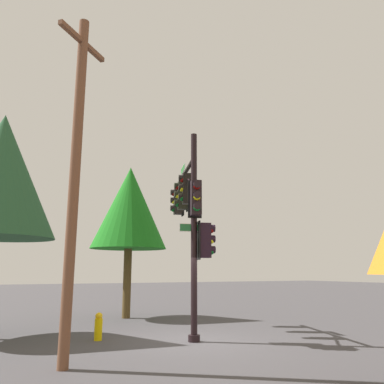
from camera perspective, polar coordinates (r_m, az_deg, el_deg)
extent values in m
plane|color=#3F3C3F|center=(12.50, 0.31, -21.21)|extent=(120.00, 120.00, 0.00)
cylinder|color=black|center=(12.38, 0.29, -5.99)|extent=(0.20, 0.20, 6.59)
cylinder|color=black|center=(12.48, 0.31, -20.76)|extent=(0.36, 0.36, 0.20)
cylinder|color=black|center=(15.05, -1.20, 2.49)|extent=(4.44, 1.47, 0.14)
cylinder|color=black|center=(13.72, -0.45, 1.74)|extent=(2.04, 0.69, 1.07)
cube|color=black|center=(13.93, -0.63, 0.47)|extent=(0.42, 0.45, 1.10)
cube|color=black|center=(13.95, 0.18, 0.45)|extent=(0.43, 0.18, 1.22)
sphere|color=maroon|center=(13.99, -1.44, 1.86)|extent=(0.22, 0.22, 0.22)
cylinder|color=black|center=(13.99, -1.69, 2.06)|extent=(0.26, 0.21, 0.23)
sphere|color=#FFFC14|center=(13.91, -1.45, 0.50)|extent=(0.22, 0.22, 0.22)
cylinder|color=black|center=(13.92, -1.70, 0.70)|extent=(0.26, 0.21, 0.23)
sphere|color=#0B621E|center=(13.84, -1.46, -0.88)|extent=(0.22, 0.22, 0.22)
cylinder|color=black|center=(13.85, -1.70, -0.67)|extent=(0.26, 0.21, 0.23)
cube|color=black|center=(15.20, -1.40, -0.55)|extent=(0.40, 0.43, 1.10)
cube|color=black|center=(15.24, -0.66, -0.58)|extent=(0.44, 0.15, 1.22)
sphere|color=maroon|center=(15.24, -2.13, 0.73)|extent=(0.22, 0.22, 0.22)
cylinder|color=black|center=(15.24, -2.35, 0.93)|extent=(0.26, 0.19, 0.23)
sphere|color=#FFFC14|center=(15.17, -2.14, -0.52)|extent=(0.22, 0.22, 0.22)
cylinder|color=black|center=(15.17, -2.36, -0.33)|extent=(0.26, 0.19, 0.23)
sphere|color=#0B621E|center=(15.11, -2.15, -1.79)|extent=(0.22, 0.22, 0.22)
cylinder|color=black|center=(15.11, -2.37, -1.59)|extent=(0.26, 0.19, 0.23)
cube|color=black|center=(16.48, -2.04, -1.42)|extent=(0.40, 0.43, 1.10)
cube|color=black|center=(16.52, -1.36, -1.44)|extent=(0.44, 0.15, 1.22)
sphere|color=maroon|center=(16.51, -2.72, -0.23)|extent=(0.22, 0.22, 0.22)
cylinder|color=black|center=(16.51, -2.92, -0.05)|extent=(0.26, 0.19, 0.23)
sphere|color=#FFFC14|center=(16.45, -2.73, -1.39)|extent=(0.22, 0.22, 0.22)
cylinder|color=black|center=(16.45, -2.93, -1.21)|extent=(0.26, 0.19, 0.23)
sphere|color=#0B621E|center=(16.39, -2.74, -2.56)|extent=(0.22, 0.22, 0.22)
cylinder|color=black|center=(16.39, -2.94, -2.38)|extent=(0.26, 0.19, 0.23)
cube|color=black|center=(12.19, 0.57, -0.89)|extent=(0.44, 0.41, 1.10)
cube|color=black|center=(12.39, 0.41, -1.06)|extent=(0.17, 0.43, 1.22)
sphere|color=maroon|center=(12.07, 0.73, 0.87)|extent=(0.22, 0.22, 0.22)
cylinder|color=black|center=(12.02, 0.78, 1.16)|extent=(0.20, 0.26, 0.23)
sphere|color=#FFFC14|center=(12.00, 0.74, -0.72)|extent=(0.22, 0.22, 0.22)
cylinder|color=black|center=(11.95, 0.79, -0.43)|extent=(0.20, 0.26, 0.23)
sphere|color=#0B621E|center=(11.94, 0.74, -2.32)|extent=(0.22, 0.22, 0.22)
cylinder|color=black|center=(11.89, 0.79, -2.04)|extent=(0.20, 0.26, 0.23)
cube|color=black|center=(12.43, 1.90, -7.14)|extent=(0.41, 0.44, 1.10)
cube|color=black|center=(12.39, 0.98, -7.13)|extent=(0.43, 0.17, 1.22)
sphere|color=maroon|center=(12.50, 2.79, -5.59)|extent=(0.22, 0.22, 0.22)
cylinder|color=black|center=(12.52, 3.06, -5.37)|extent=(0.26, 0.20, 0.23)
sphere|color=#FFFC14|center=(12.47, 2.81, -7.15)|extent=(0.22, 0.22, 0.22)
cylinder|color=black|center=(12.48, 3.08, -6.92)|extent=(0.26, 0.20, 0.23)
sphere|color=#0B621E|center=(12.44, 2.82, -8.71)|extent=(0.22, 0.22, 0.22)
cylinder|color=black|center=(12.46, 3.09, -8.48)|extent=(0.26, 0.20, 0.23)
cube|color=white|center=(15.35, -1.32, 3.37)|extent=(0.91, 0.29, 0.26)
cube|color=#1B6F26|center=(15.35, -1.32, 3.37)|extent=(0.87, 0.29, 0.22)
cube|color=white|center=(12.40, 0.29, -5.28)|extent=(0.29, 0.91, 0.26)
cube|color=#1F6B37|center=(12.40, 0.29, -5.28)|extent=(0.29, 0.87, 0.22)
cylinder|color=brown|center=(9.58, -16.94, 1.74)|extent=(0.25, 0.25, 8.42)
cube|color=brown|center=(10.97, -15.75, 20.43)|extent=(1.33, 1.38, 0.12)
cylinder|color=#DEB806|center=(12.99, -13.64, -19.08)|extent=(0.24, 0.24, 0.65)
sphere|color=#ECB410|center=(12.94, -13.55, -17.35)|extent=(0.22, 0.22, 0.22)
cylinder|color=yellow|center=(13.13, -13.79, -18.85)|extent=(0.12, 0.10, 0.10)
cone|color=#275532|center=(14.74, -26.49, 2.32)|extent=(3.89, 3.89, 4.33)
cylinder|color=#503D1F|center=(18.59, -9.55, -13.07)|extent=(0.37, 0.37, 3.12)
cone|color=#1B721B|center=(18.83, -9.19, -2.24)|extent=(3.56, 3.56, 3.96)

